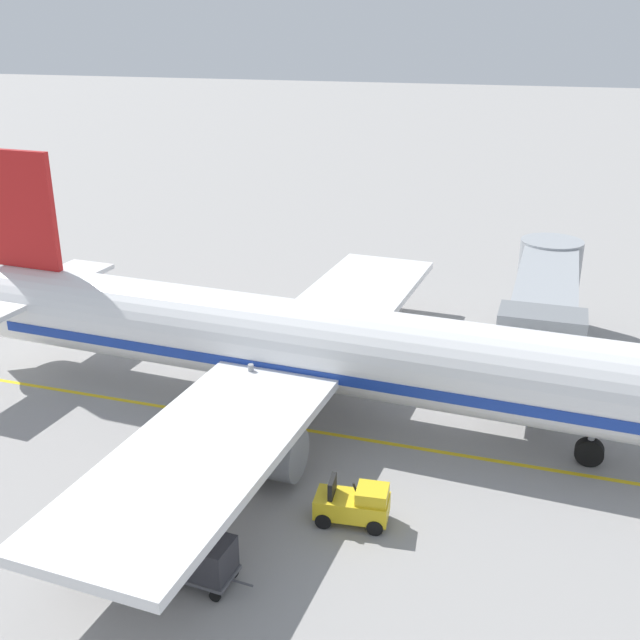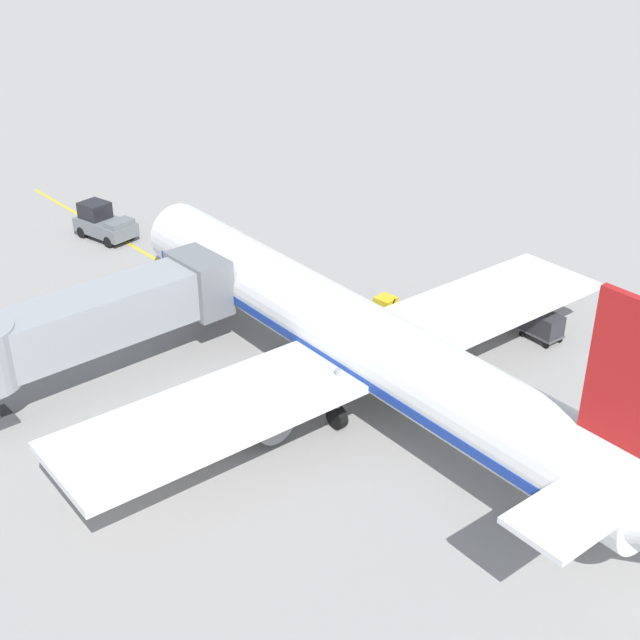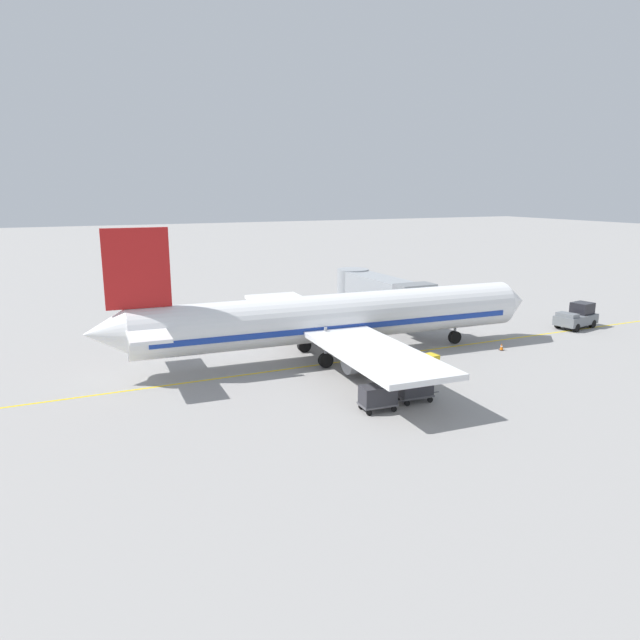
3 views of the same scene
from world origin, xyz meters
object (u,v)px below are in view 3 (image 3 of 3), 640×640
object	(u,v)px
ground_crew_wing_walker	(367,358)
safety_cone_nose_left	(502,347)
jet_bridge	(380,290)
baggage_cart_second_in_train	(378,396)
parked_airliner	(335,318)
pushback_tractor	(577,317)
baggage_tug_lead	(423,365)
baggage_cart_front	(415,387)

from	to	relation	value
ground_crew_wing_walker	safety_cone_nose_left	distance (m)	12.98
jet_bridge	baggage_cart_second_in_train	bearing A→B (deg)	-30.77
parked_airliner	baggage_cart_second_in_train	bearing A→B (deg)	-13.54
parked_airliner	pushback_tractor	xyz separation A→B (m)	(0.74, 25.93, -2.09)
pushback_tractor	baggage_cart_second_in_train	bearing A→B (deg)	-69.40
parked_airliner	safety_cone_nose_left	distance (m)	14.50
jet_bridge	baggage_tug_lead	world-z (taller)	jet_bridge
baggage_tug_lead	pushback_tractor	bearing A→B (deg)	105.36
baggage_cart_second_in_train	jet_bridge	bearing A→B (deg)	149.23
parked_airliner	safety_cone_nose_left	xyz separation A→B (m)	(4.06, 13.61, -2.90)
pushback_tractor	ground_crew_wing_walker	world-z (taller)	pushback_tractor
baggage_cart_front	baggage_cart_second_in_train	distance (m)	2.95
pushback_tractor	ground_crew_wing_walker	bearing A→B (deg)	-82.29
baggage_cart_front	parked_airliner	bearing A→B (deg)	-179.26
ground_crew_wing_walker	safety_cone_nose_left	size ratio (longest dim) A/B	2.86
baggage_tug_lead	baggage_cart_second_in_train	world-z (taller)	baggage_tug_lead
parked_airliner	baggage_tug_lead	bearing A→B (deg)	29.28
parked_airliner	jet_bridge	size ratio (longest dim) A/B	2.60
parked_airliner	baggage_cart_front	bearing A→B (deg)	0.74
baggage_cart_front	safety_cone_nose_left	xyz separation A→B (m)	(-7.08, 13.47, -0.66)
baggage_tug_lead	baggage_cart_front	xyz separation A→B (m)	(4.32, -3.68, 0.24)
pushback_tractor	safety_cone_nose_left	xyz separation A→B (m)	(3.32, -12.32, -0.81)
pushback_tractor	baggage_tug_lead	size ratio (longest dim) A/B	1.82
parked_airliner	baggage_cart_front	world-z (taller)	parked_airliner
jet_bridge	baggage_cart_second_in_train	distance (m)	23.47
baggage_cart_front	jet_bridge	bearing A→B (deg)	155.36
pushback_tractor	jet_bridge	bearing A→B (deg)	-118.90
baggage_cart_second_in_train	ground_crew_wing_walker	xyz separation A→B (m)	(-7.37, 3.43, 0.00)
baggage_tug_lead	parked_airliner	bearing A→B (deg)	-150.72
baggage_tug_lead	baggage_cart_front	world-z (taller)	baggage_tug_lead
parked_airliner	baggage_tug_lead	world-z (taller)	parked_airliner
pushback_tractor	parked_airliner	bearing A→B (deg)	-91.63
parked_airliner	safety_cone_nose_left	bearing A→B (deg)	73.39
pushback_tractor	safety_cone_nose_left	bearing A→B (deg)	-74.90
baggage_tug_lead	safety_cone_nose_left	distance (m)	10.18
jet_bridge	baggage_tug_lead	size ratio (longest dim) A/B	5.50
parked_airliner	safety_cone_nose_left	world-z (taller)	parked_airliner
baggage_tug_lead	safety_cone_nose_left	size ratio (longest dim) A/B	4.43
jet_bridge	safety_cone_nose_left	xyz separation A→B (m)	(12.58, 4.45, -3.17)
ground_crew_wing_walker	parked_airliner	bearing A→B (deg)	-171.07
jet_bridge	baggage_cart_second_in_train	world-z (taller)	jet_bridge
parked_airliner	baggage_tug_lead	xyz separation A→B (m)	(6.81, 3.82, -2.47)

